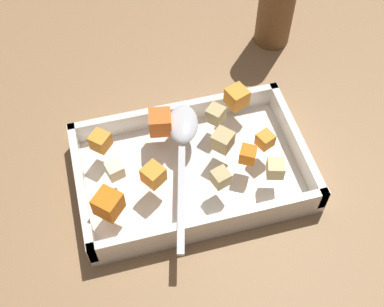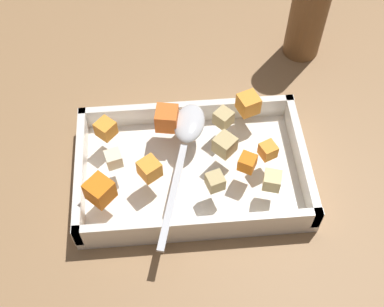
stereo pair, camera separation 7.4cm
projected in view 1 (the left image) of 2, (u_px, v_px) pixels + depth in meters
The scene contains 15 objects.
ground_plane at pixel (190, 168), 0.80m from camera, with size 4.00×4.00×0.00m, color #936D47.
baking_dish at pixel (192, 171), 0.78m from camera, with size 0.35×0.22×0.05m.
carrot_chunk_corner_ne at pixel (153, 175), 0.71m from camera, with size 0.03×0.03×0.03m, color orange.
carrot_chunk_back_center at pixel (108, 204), 0.68m from camera, with size 0.03×0.03×0.03m, color orange.
carrot_chunk_near_right at pixel (160, 122), 0.76m from camera, with size 0.03×0.03×0.03m, color orange.
carrot_chunk_corner_nw at pixel (265, 140), 0.75m from camera, with size 0.02×0.02×0.02m, color orange.
carrot_chunk_center at pixel (100, 141), 0.75m from camera, with size 0.03×0.03×0.03m, color orange.
carrot_chunk_far_right at pixel (237, 97), 0.80m from camera, with size 0.03×0.03×0.03m, color orange.
carrot_chunk_heap_top at pixel (248, 155), 0.74m from camera, with size 0.02×0.02×0.02m, color orange.
potato_chunk_heap_side at pixel (216, 114), 0.78m from camera, with size 0.02×0.02×0.02m, color tan.
potato_chunk_corner_se at pixel (275, 169), 0.72m from camera, with size 0.02×0.02×0.02m, color #E0CC89.
potato_chunk_far_left at pixel (221, 178), 0.71m from camera, with size 0.02×0.02×0.02m, color tan.
potato_chunk_under_handle at pixel (223, 140), 0.75m from camera, with size 0.03×0.03×0.03m, color tan.
potato_chunk_mid_right at pixel (115, 170), 0.72m from camera, with size 0.02×0.02×0.02m, color beige.
serving_spoon at pixel (182, 131), 0.76m from camera, with size 0.09×0.25×0.02m.
Camera 1 is at (-0.11, -0.43, 0.67)m, focal length 47.40 mm.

